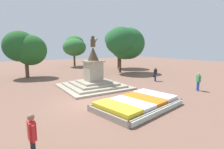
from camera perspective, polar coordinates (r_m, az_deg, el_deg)
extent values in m
plane|color=brown|center=(12.26, -7.25, -9.13)|extent=(88.56, 88.56, 0.00)
cube|color=#38281C|center=(11.37, 8.31, -9.78)|extent=(5.71, 4.00, 0.31)
cube|color=gray|center=(10.52, 15.22, -11.46)|extent=(5.35, 1.12, 0.35)
cube|color=gray|center=(12.36, 2.49, -8.07)|extent=(5.35, 1.12, 0.35)
cube|color=gray|center=(9.54, -1.95, -13.30)|extent=(0.71, 3.23, 0.35)
cube|color=gray|center=(13.48, 15.41, -6.95)|extent=(0.71, 3.23, 0.35)
cube|color=yellow|center=(9.95, 1.46, -10.75)|extent=(1.77, 3.05, 0.25)
cube|color=white|center=(10.83, 6.24, -9.26)|extent=(1.77, 3.05, 0.21)
cube|color=orange|center=(11.78, 10.25, -7.87)|extent=(1.77, 3.05, 0.20)
cube|color=white|center=(12.77, 13.63, -6.54)|extent=(1.77, 3.05, 0.26)
cube|color=#B2BCAD|center=(10.50, 15.45, -11.54)|extent=(5.10, 1.17, 0.28)
cube|color=#A09681|center=(16.74, -6.02, -3.92)|extent=(5.79, 5.79, 0.16)
cube|color=#9F9580|center=(16.71, -6.03, -3.39)|extent=(4.75, 4.75, 0.16)
cube|color=gray|center=(16.67, -6.04, -2.85)|extent=(3.70, 3.70, 0.16)
cube|color=#A09681|center=(16.64, -6.05, -2.31)|extent=(2.66, 2.66, 0.16)
cube|color=#9E937F|center=(16.48, -6.11, 1.03)|extent=(1.40, 1.40, 1.80)
cube|color=#9E937F|center=(16.38, -6.16, 4.35)|extent=(1.65, 1.65, 0.12)
cone|color=#473823|center=(16.34, -6.20, 6.73)|extent=(1.05, 1.05, 1.24)
cylinder|color=#473823|center=(16.33, -6.26, 10.17)|extent=(0.45, 0.45, 0.72)
sphere|color=#473823|center=(16.35, -6.29, 11.99)|extent=(0.32, 0.32, 0.32)
cylinder|color=#473823|center=(16.50, -5.45, 10.67)|extent=(0.52, 0.17, 0.58)
cylinder|color=#264CA5|center=(20.37, 14.07, -0.95)|extent=(0.13, 0.13, 0.79)
cylinder|color=#264CA5|center=(20.21, 13.83, -1.01)|extent=(0.13, 0.13, 0.79)
cube|color=black|center=(20.19, 14.02, 0.90)|extent=(0.43, 0.31, 0.56)
cylinder|color=black|center=(20.40, 14.33, 0.89)|extent=(0.09, 0.09, 0.53)
cylinder|color=black|center=(19.98, 13.69, 0.75)|extent=(0.09, 0.09, 0.53)
sphere|color=#8C664C|center=(20.14, 14.06, 2.05)|extent=(0.20, 0.20, 0.20)
cube|color=black|center=(19.99, 13.57, -0.54)|extent=(0.30, 0.19, 0.22)
cube|color=red|center=(6.39, -24.72, -16.24)|extent=(0.23, 0.39, 0.60)
cylinder|color=red|center=(6.62, -25.09, -15.66)|extent=(0.09, 0.09, 0.57)
cylinder|color=red|center=(6.19, -24.29, -17.37)|extent=(0.09, 0.09, 0.57)
sphere|color=#8C664C|center=(6.22, -24.99, -12.55)|extent=(0.22, 0.22, 0.22)
cylinder|color=#264CA5|center=(16.98, 26.41, -3.52)|extent=(0.13, 0.13, 0.80)
cylinder|color=#264CA5|center=(17.13, 26.10, -3.40)|extent=(0.13, 0.13, 0.80)
cube|color=#338C4C|center=(16.93, 26.41, -1.19)|extent=(0.37, 0.44, 0.57)
cylinder|color=#338C4C|center=(16.74, 26.83, -1.43)|extent=(0.09, 0.09, 0.54)
cylinder|color=#338C4C|center=(17.14, 25.99, -1.15)|extent=(0.09, 0.09, 0.54)
sphere|color=tan|center=(16.87, 26.51, 0.21)|extent=(0.21, 0.21, 0.21)
cylinder|color=brown|center=(24.31, -26.01, 1.85)|extent=(0.44, 0.44, 2.36)
ellipsoid|color=#205C2C|center=(24.89, -27.93, 8.98)|extent=(3.34, 3.49, 2.61)
ellipsoid|color=#255C26|center=(24.07, -25.03, 7.25)|extent=(3.86, 3.72, 3.77)
ellipsoid|color=#235927|center=(24.37, -27.89, 8.14)|extent=(3.89, 3.62, 3.75)
cylinder|color=#4C3823|center=(32.30, 2.18, 4.74)|extent=(0.44, 0.44, 2.89)
ellipsoid|color=#2A6A32|center=(31.81, 3.29, 11.04)|extent=(4.44, 4.64, 3.67)
ellipsoid|color=#316E30|center=(32.29, 3.51, 9.98)|extent=(3.92, 3.47, 3.69)
ellipsoid|color=#2A6D33|center=(31.52, 1.82, 11.48)|extent=(4.59, 4.46, 3.72)
cylinder|color=brown|center=(35.75, -12.16, 4.49)|extent=(0.38, 0.38, 2.33)
ellipsoid|color=#2C6B30|center=(35.79, -12.14, 9.52)|extent=(3.52, 3.51, 2.90)
ellipsoid|color=#2F6A31|center=(34.85, -12.18, 8.72)|extent=(4.38, 4.74, 3.37)
ellipsoid|color=#2D682F|center=(36.32, -12.14, 9.93)|extent=(3.68, 4.03, 3.03)
cylinder|color=#4C3823|center=(26.27, 2.67, 2.88)|extent=(0.33, 0.33, 2.07)
ellipsoid|color=#215B2C|center=(25.26, 2.90, 10.83)|extent=(4.33, 4.51, 4.00)
ellipsoid|color=#225E2B|center=(26.08, 5.29, 10.06)|extent=(5.05, 4.53, 4.59)
ellipsoid|color=#235A2A|center=(25.85, 4.28, 8.71)|extent=(3.93, 4.28, 3.37)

